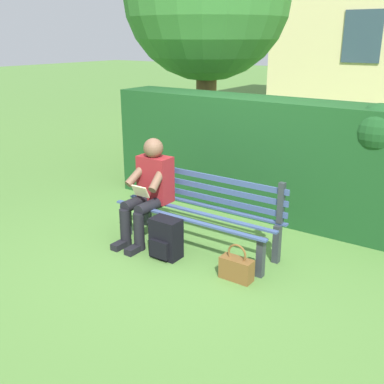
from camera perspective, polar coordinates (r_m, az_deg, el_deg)
name	(u,v)px	position (r m, az deg, el deg)	size (l,w,h in m)	color
ground	(197,247)	(5.10, 0.65, -6.90)	(60.00, 60.00, 0.00)	#517F38
park_bench	(202,208)	(4.99, 1.24, -2.03)	(1.88, 0.52, 0.85)	#2D3338
person_seated	(149,188)	(5.13, -5.40, 0.49)	(0.44, 0.73, 1.15)	maroon
hedge_backdrop	(269,156)	(5.89, 9.61, 4.50)	(4.40, 0.70, 1.55)	#19471E
backpack	(166,239)	(4.81, -3.28, -5.80)	(0.32, 0.27, 0.43)	black
handbag	(236,268)	(4.44, 5.55, -9.37)	(0.32, 0.14, 0.37)	brown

